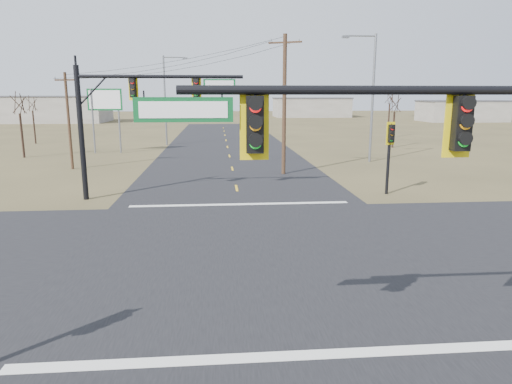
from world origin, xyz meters
TOP-DOWN VIEW (x-y plane):
  - ground at (0.00, 0.00)m, footprint 320.00×320.00m
  - road_ew at (0.00, 0.00)m, footprint 160.00×14.00m
  - road_ns at (0.00, 0.00)m, footprint 14.00×160.00m
  - stop_bar_near at (0.00, -7.50)m, footprint 12.00×0.40m
  - stop_bar_far at (0.00, 7.50)m, footprint 12.00×0.40m
  - mast_arm_near at (3.62, -8.37)m, footprint 10.33×0.42m
  - mast_arm_far at (-5.94, 9.60)m, footprint 9.28×0.52m
  - pedestal_signal_ne at (9.06, 9.43)m, footprint 0.63×0.54m
  - utility_pole_near at (3.82, 17.20)m, footprint 2.32×1.16m
  - utility_pole_far at (-13.00, 21.08)m, footprint 1.81×0.74m
  - highway_sign at (-12.53, 31.59)m, footprint 3.50×0.26m
  - streetlight_a at (12.31, 23.13)m, footprint 3.10×0.39m
  - streetlight_c at (-7.03, 38.95)m, footprint 2.91×0.31m
  - bare_tree_a at (-19.81, 28.67)m, footprint 3.21×3.21m
  - bare_tree_b at (-23.71, 42.01)m, footprint 3.13×3.13m
  - bare_tree_c at (18.93, 34.02)m, footprint 3.53×3.53m
  - bare_tree_d at (22.82, 45.81)m, footprint 3.25×3.25m
  - warehouse_left at (-40.00, 90.00)m, footprint 28.00×14.00m
  - warehouse_mid at (25.00, 110.00)m, footprint 20.00×12.00m
  - warehouse_right at (55.00, 85.00)m, footprint 18.00×10.00m

SIDE VIEW (x-z plane):
  - ground at x=0.00m, z-range 0.00..0.00m
  - road_ew at x=0.00m, z-range 0.00..0.02m
  - road_ns at x=0.00m, z-range 0.00..0.02m
  - stop_bar_near at x=0.00m, z-range 0.03..0.03m
  - stop_bar_far at x=0.00m, z-range 0.03..0.03m
  - warehouse_right at x=55.00m, z-range 0.00..4.50m
  - warehouse_mid at x=25.00m, z-range 0.00..5.00m
  - warehouse_left at x=-40.00m, z-range 0.00..5.50m
  - pedestal_signal_ne at x=9.06m, z-range 1.01..5.40m
  - utility_pole_far at x=-13.00m, z-range 0.22..7.89m
  - highway_sign at x=-12.53m, z-range 1.32..7.89m
  - mast_arm_near at x=3.62m, z-range 1.52..8.11m
  - bare_tree_b at x=-23.71m, z-range 1.86..8.06m
  - bare_tree_c at x=18.93m, z-range 1.84..8.31m
  - bare_tree_a at x=-19.81m, z-range 1.93..8.54m
  - utility_pole_near at x=3.82m, z-range 0.17..10.41m
  - mast_arm_far at x=-5.94m, z-range 1.65..9.16m
  - bare_tree_d at x=22.82m, z-range 2.20..9.42m
  - streetlight_c at x=-7.03m, z-range 0.64..11.08m
  - streetlight_a at x=12.31m, z-range 0.68..11.76m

